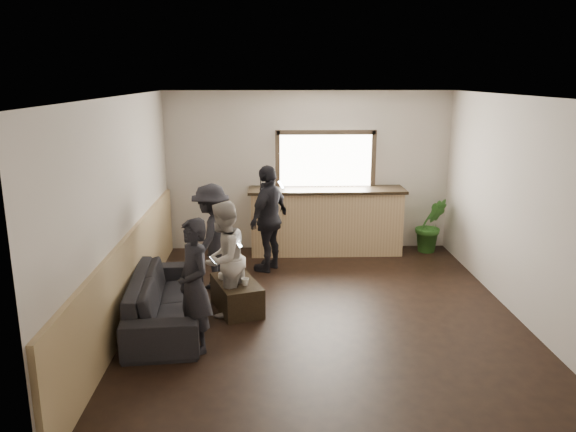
{
  "coord_description": "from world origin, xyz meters",
  "views": [
    {
      "loc": [
        -0.69,
        -6.79,
        3.03
      ],
      "look_at": [
        -0.45,
        0.4,
        1.24
      ],
      "focal_mm": 35.0,
      "sensor_mm": 36.0,
      "label": 1
    }
  ],
  "objects_px": {
    "cup_a": "(222,276)",
    "cup_b": "(245,282)",
    "bar_counter": "(326,217)",
    "person_b": "(223,259)",
    "person_a": "(194,286)",
    "sofa": "(167,299)",
    "person_d": "(269,218)",
    "person_c": "(212,236)",
    "coffee_table": "(237,295)",
    "potted_plant": "(431,225)"
  },
  "relations": [
    {
      "from": "potted_plant",
      "to": "person_b",
      "type": "height_order",
      "value": "person_b"
    },
    {
      "from": "sofa",
      "to": "bar_counter",
      "type": "bearing_deg",
      "value": -43.53
    },
    {
      "from": "coffee_table",
      "to": "person_d",
      "type": "height_order",
      "value": "person_d"
    },
    {
      "from": "person_a",
      "to": "person_c",
      "type": "distance_m",
      "value": 1.98
    },
    {
      "from": "sofa",
      "to": "cup_a",
      "type": "distance_m",
      "value": 0.82
    },
    {
      "from": "person_a",
      "to": "cup_b",
      "type": "bearing_deg",
      "value": 121.78
    },
    {
      "from": "bar_counter",
      "to": "potted_plant",
      "type": "relative_size",
      "value": 2.76
    },
    {
      "from": "cup_b",
      "to": "person_c",
      "type": "distance_m",
      "value": 1.2
    },
    {
      "from": "potted_plant",
      "to": "person_c",
      "type": "distance_m",
      "value": 4.01
    },
    {
      "from": "cup_b",
      "to": "potted_plant",
      "type": "height_order",
      "value": "potted_plant"
    },
    {
      "from": "cup_b",
      "to": "person_d",
      "type": "relative_size",
      "value": 0.06
    },
    {
      "from": "sofa",
      "to": "coffee_table",
      "type": "distance_m",
      "value": 0.94
    },
    {
      "from": "person_b",
      "to": "person_d",
      "type": "height_order",
      "value": "person_d"
    },
    {
      "from": "bar_counter",
      "to": "coffee_table",
      "type": "bearing_deg",
      "value": -120.07
    },
    {
      "from": "sofa",
      "to": "person_d",
      "type": "height_order",
      "value": "person_d"
    },
    {
      "from": "person_d",
      "to": "person_b",
      "type": "bearing_deg",
      "value": 11.58
    },
    {
      "from": "bar_counter",
      "to": "person_b",
      "type": "distance_m",
      "value": 3.05
    },
    {
      "from": "bar_counter",
      "to": "person_b",
      "type": "bearing_deg",
      "value": -121.33
    },
    {
      "from": "coffee_table",
      "to": "sofa",
      "type": "bearing_deg",
      "value": -154.97
    },
    {
      "from": "person_c",
      "to": "sofa",
      "type": "bearing_deg",
      "value": -3.52
    },
    {
      "from": "cup_b",
      "to": "person_a",
      "type": "relative_size",
      "value": 0.07
    },
    {
      "from": "bar_counter",
      "to": "cup_b",
      "type": "relative_size",
      "value": 26.54
    },
    {
      "from": "coffee_table",
      "to": "cup_a",
      "type": "bearing_deg",
      "value": 160.78
    },
    {
      "from": "sofa",
      "to": "cup_b",
      "type": "bearing_deg",
      "value": -81.26
    },
    {
      "from": "cup_a",
      "to": "person_b",
      "type": "height_order",
      "value": "person_b"
    },
    {
      "from": "person_a",
      "to": "person_b",
      "type": "bearing_deg",
      "value": 136.28
    },
    {
      "from": "cup_a",
      "to": "person_a",
      "type": "height_order",
      "value": "person_a"
    },
    {
      "from": "person_a",
      "to": "person_c",
      "type": "bearing_deg",
      "value": 150.37
    },
    {
      "from": "cup_a",
      "to": "cup_b",
      "type": "distance_m",
      "value": 0.38
    },
    {
      "from": "coffee_table",
      "to": "person_a",
      "type": "bearing_deg",
      "value": -109.69
    },
    {
      "from": "person_d",
      "to": "person_c",
      "type": "bearing_deg",
      "value": -18.84
    },
    {
      "from": "sofa",
      "to": "person_b",
      "type": "bearing_deg",
      "value": -73.94
    },
    {
      "from": "bar_counter",
      "to": "person_d",
      "type": "height_order",
      "value": "bar_counter"
    },
    {
      "from": "cup_a",
      "to": "person_c",
      "type": "distance_m",
      "value": 0.89
    },
    {
      "from": "cup_a",
      "to": "cup_b",
      "type": "relative_size",
      "value": 1.13
    },
    {
      "from": "potted_plant",
      "to": "person_c",
      "type": "xyz_separation_m",
      "value": [
        -3.68,
        -1.57,
        0.28
      ]
    },
    {
      "from": "coffee_table",
      "to": "person_c",
      "type": "bearing_deg",
      "value": 114.7
    },
    {
      "from": "sofa",
      "to": "coffee_table",
      "type": "relative_size",
      "value": 2.44
    },
    {
      "from": "cup_b",
      "to": "person_a",
      "type": "bearing_deg",
      "value": -118.59
    },
    {
      "from": "coffee_table",
      "to": "person_c",
      "type": "distance_m",
      "value": 1.11
    },
    {
      "from": "person_c",
      "to": "person_d",
      "type": "relative_size",
      "value": 0.91
    },
    {
      "from": "cup_a",
      "to": "potted_plant",
      "type": "distance_m",
      "value": 4.2
    },
    {
      "from": "cup_a",
      "to": "coffee_table",
      "type": "bearing_deg",
      "value": -19.22
    },
    {
      "from": "cup_a",
      "to": "cup_b",
      "type": "height_order",
      "value": "cup_b"
    },
    {
      "from": "person_a",
      "to": "person_b",
      "type": "relative_size",
      "value": 1.02
    },
    {
      "from": "coffee_table",
      "to": "person_b",
      "type": "relative_size",
      "value": 0.6
    },
    {
      "from": "sofa",
      "to": "person_d",
      "type": "xyz_separation_m",
      "value": [
        1.29,
        1.98,
        0.53
      ]
    },
    {
      "from": "cup_a",
      "to": "cup_b",
      "type": "xyz_separation_m",
      "value": [
        0.31,
        -0.22,
        0.0
      ]
    },
    {
      "from": "cup_a",
      "to": "potted_plant",
      "type": "height_order",
      "value": "potted_plant"
    },
    {
      "from": "bar_counter",
      "to": "sofa",
      "type": "relative_size",
      "value": 1.24
    }
  ]
}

